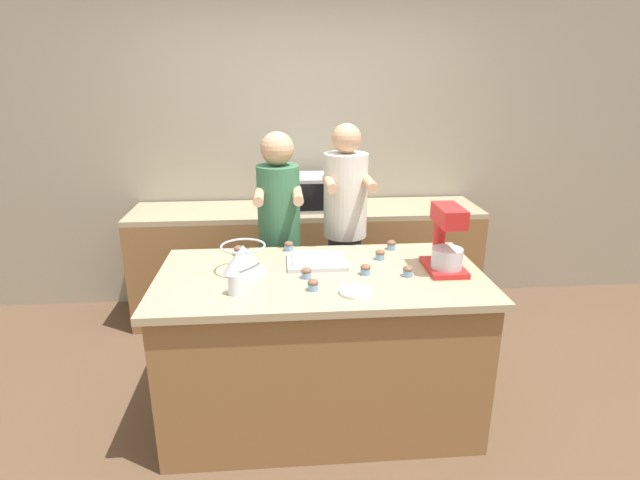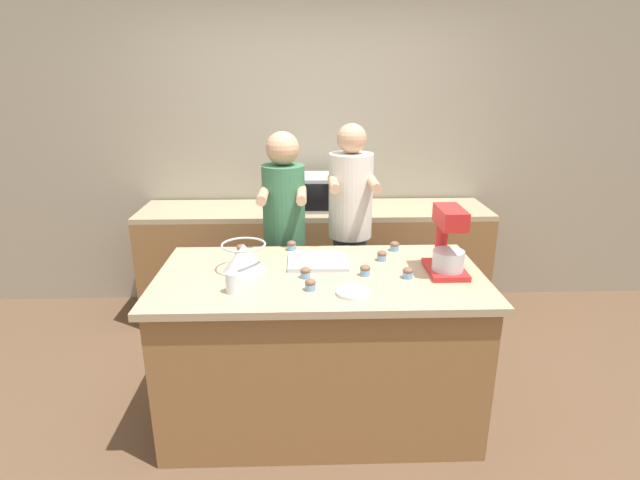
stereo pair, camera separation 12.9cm
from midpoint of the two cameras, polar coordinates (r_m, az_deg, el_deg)
ground_plane at (r=3.21m, az=-1.15°, el=-19.05°), size 16.00×16.00×0.00m
back_wall at (r=4.30m, az=-2.71°, el=10.40°), size 10.00×0.06×2.70m
island_counter at (r=2.95m, az=-1.20°, el=-12.02°), size 1.80×0.93×0.91m
back_counter at (r=4.18m, az=-2.35°, el=-2.44°), size 2.80×0.60×0.92m
person_left at (r=3.44m, az=-5.71°, el=-0.08°), size 0.31×0.48×1.60m
person_right at (r=3.45m, az=1.79°, el=0.36°), size 0.31×0.49×1.65m
stand_mixer at (r=2.81m, az=12.94°, el=-0.29°), size 0.20×0.30×0.37m
mixing_bowl at (r=2.79m, az=-10.04°, el=-2.00°), size 0.25×0.25×0.16m
baking_tray at (r=2.89m, az=-1.67°, el=-2.39°), size 0.34×0.28×0.04m
microwave_oven at (r=4.01m, az=-2.08°, el=5.51°), size 0.55×0.39×0.27m
drinking_glass at (r=2.53m, az=-11.22°, el=-5.02°), size 0.07×0.07×0.11m
small_plate at (r=2.51m, az=2.68°, el=-5.94°), size 0.17×0.17×0.02m
cupcake_0 at (r=2.54m, az=-2.28°, el=-5.14°), size 0.06×0.06×0.06m
cupcake_1 at (r=2.96m, az=5.64°, el=-1.66°), size 0.06×0.06×0.06m
cupcake_2 at (r=2.74m, az=8.70°, el=-3.53°), size 0.06×0.06×0.06m
cupcake_3 at (r=2.68m, az=-2.94°, el=-3.76°), size 0.06×0.06×0.06m
cupcake_4 at (r=3.13m, az=6.99°, el=-0.55°), size 0.06×0.06×0.06m
cupcake_5 at (r=2.73m, az=3.87°, el=-3.37°), size 0.06×0.06×0.06m
cupcake_6 at (r=3.10m, az=-4.78°, el=-0.67°), size 0.06×0.06×0.06m
cupcake_7 at (r=3.07m, az=-10.49°, el=-1.17°), size 0.06×0.06×0.06m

